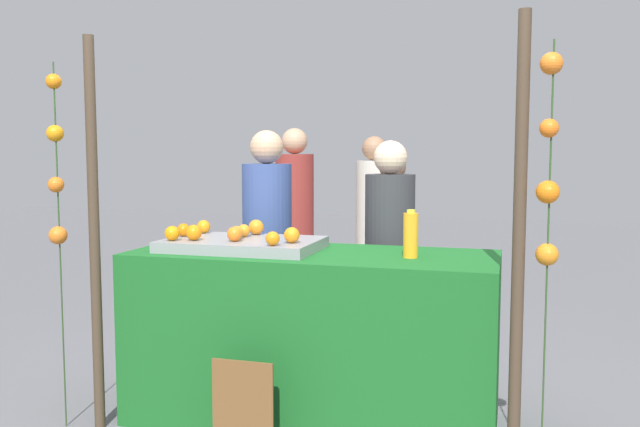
# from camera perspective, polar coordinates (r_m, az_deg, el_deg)

# --- Properties ---
(ground_plane) EXTENTS (24.00, 24.00, 0.00)m
(ground_plane) POSITION_cam_1_polar(r_m,az_deg,el_deg) (3.85, -0.66, -17.43)
(ground_plane) COLOR slate
(stall_counter) EXTENTS (1.99, 0.78, 0.94)m
(stall_counter) POSITION_cam_1_polar(r_m,az_deg,el_deg) (3.69, -0.67, -10.65)
(stall_counter) COLOR #196023
(stall_counter) RESTS_ON ground_plane
(orange_tray) EXTENTS (0.86, 0.55, 0.06)m
(orange_tray) POSITION_cam_1_polar(r_m,az_deg,el_deg) (3.71, -6.72, -2.67)
(orange_tray) COLOR gray
(orange_tray) RESTS_ON stall_counter
(orange_0) EXTENTS (0.09, 0.09, 0.09)m
(orange_0) POSITION_cam_1_polar(r_m,az_deg,el_deg) (3.52, -2.47, -1.89)
(orange_0) COLOR orange
(orange_0) RESTS_ON orange_tray
(orange_1) EXTENTS (0.08, 0.08, 0.08)m
(orange_1) POSITION_cam_1_polar(r_m,az_deg,el_deg) (3.70, -12.72, -1.69)
(orange_1) COLOR orange
(orange_1) RESTS_ON orange_tray
(orange_2) EXTENTS (0.07, 0.07, 0.07)m
(orange_2) POSITION_cam_1_polar(r_m,az_deg,el_deg) (3.70, -7.24, -1.66)
(orange_2) COLOR orange
(orange_2) RESTS_ON orange_tray
(orange_3) EXTENTS (0.09, 0.09, 0.09)m
(orange_3) POSITION_cam_1_polar(r_m,az_deg,el_deg) (3.68, -10.91, -1.64)
(orange_3) COLOR orange
(orange_3) RESTS_ON orange_tray
(orange_4) EXTENTS (0.09, 0.09, 0.09)m
(orange_4) POSITION_cam_1_polar(r_m,az_deg,el_deg) (3.90, -5.57, -1.19)
(orange_4) COLOR orange
(orange_4) RESTS_ON orange_tray
(orange_5) EXTENTS (0.08, 0.08, 0.08)m
(orange_5) POSITION_cam_1_polar(r_m,az_deg,el_deg) (3.61, -7.44, -1.78)
(orange_5) COLOR orange
(orange_5) RESTS_ON orange_tray
(orange_6) EXTENTS (0.08, 0.08, 0.08)m
(orange_6) POSITION_cam_1_polar(r_m,az_deg,el_deg) (4.01, -10.08, -1.13)
(orange_6) COLOR orange
(orange_6) RESTS_ON orange_tray
(orange_7) EXTENTS (0.07, 0.07, 0.07)m
(orange_7) POSITION_cam_1_polar(r_m,az_deg,el_deg) (3.80, -6.63, -1.48)
(orange_7) COLOR orange
(orange_7) RESTS_ON orange_tray
(orange_8) EXTENTS (0.08, 0.08, 0.08)m
(orange_8) POSITION_cam_1_polar(r_m,az_deg,el_deg) (3.87, -11.77, -1.41)
(orange_8) COLOR orange
(orange_8) RESTS_ON orange_tray
(orange_9) EXTENTS (0.07, 0.07, 0.07)m
(orange_9) POSITION_cam_1_polar(r_m,az_deg,el_deg) (3.42, -4.14, -2.19)
(orange_9) COLOR orange
(orange_9) RESTS_ON orange_tray
(juice_bottle) EXTENTS (0.08, 0.08, 0.25)m
(juice_bottle) POSITION_cam_1_polar(r_m,az_deg,el_deg) (3.42, 7.89, -1.85)
(juice_bottle) COLOR #F8A31F
(juice_bottle) RESTS_ON stall_counter
(chalkboard_sign) EXTENTS (0.31, 0.03, 0.51)m
(chalkboard_sign) POSITION_cam_1_polar(r_m,az_deg,el_deg) (3.32, -6.67, -16.75)
(chalkboard_sign) COLOR brown
(chalkboard_sign) RESTS_ON ground_plane
(vendor_left) EXTENTS (0.33, 0.33, 1.64)m
(vendor_left) POSITION_cam_1_polar(r_m,az_deg,el_deg) (4.41, -4.59, -4.19)
(vendor_left) COLOR #384C8C
(vendor_left) RESTS_ON ground_plane
(vendor_right) EXTENTS (0.31, 0.31, 1.57)m
(vendor_right) POSITION_cam_1_polar(r_m,az_deg,el_deg) (4.20, 6.05, -5.14)
(vendor_right) COLOR #333338
(vendor_right) RESTS_ON ground_plane
(crowd_person_0) EXTENTS (0.33, 0.33, 1.64)m
(crowd_person_0) POSITION_cam_1_polar(r_m,az_deg,el_deg) (6.05, 4.69, -1.62)
(crowd_person_0) COLOR beige
(crowd_person_0) RESTS_ON ground_plane
(crowd_person_1) EXTENTS (0.34, 0.34, 1.71)m
(crowd_person_1) POSITION_cam_1_polar(r_m,az_deg,el_deg) (5.93, -2.20, -1.44)
(crowd_person_1) COLOR maroon
(crowd_person_1) RESTS_ON ground_plane
(crowd_person_2) EXTENTS (0.30, 0.30, 1.49)m
(crowd_person_2) POSITION_cam_1_polar(r_m,az_deg,el_deg) (4.99, 6.24, -3.95)
(crowd_person_2) COLOR #333338
(crowd_person_2) RESTS_ON ground_plane
(canopy_post_left) EXTENTS (0.06, 0.06, 2.09)m
(canopy_post_left) POSITION_cam_1_polar(r_m,az_deg,el_deg) (3.67, -19.01, -1.89)
(canopy_post_left) COLOR #473828
(canopy_post_left) RESTS_ON ground_plane
(canopy_post_right) EXTENTS (0.06, 0.06, 2.09)m
(canopy_post_right) POSITION_cam_1_polar(r_m,az_deg,el_deg) (3.00, 16.87, -3.35)
(canopy_post_right) COLOR #473828
(canopy_post_right) RESTS_ON ground_plane
(garland_strand_left) EXTENTS (0.10, 0.10, 1.96)m
(garland_strand_left) POSITION_cam_1_polar(r_m,az_deg,el_deg) (3.73, -21.95, 3.36)
(garland_strand_left) COLOR #2D4C23
(garland_strand_left) RESTS_ON ground_plane
(garland_strand_right) EXTENTS (0.10, 0.11, 1.96)m
(garland_strand_right) POSITION_cam_1_polar(r_m,az_deg,el_deg) (2.95, 19.25, 3.57)
(garland_strand_right) COLOR #2D4C23
(garland_strand_right) RESTS_ON ground_plane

